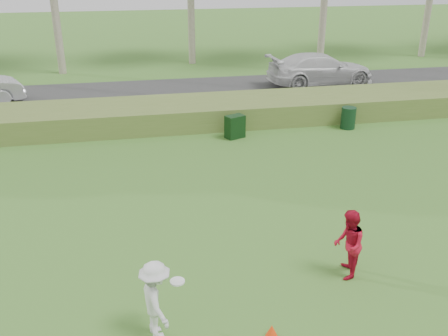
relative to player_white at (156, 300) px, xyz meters
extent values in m
plane|color=#356A23|center=(2.14, 0.47, -0.77)|extent=(120.00, 120.00, 0.00)
cube|color=#516D2B|center=(2.14, 12.47, -0.32)|extent=(80.00, 3.00, 0.90)
cube|color=#2D2D2D|center=(2.14, 17.47, -0.74)|extent=(80.00, 6.00, 0.06)
imported|color=silver|center=(0.00, 0.00, 0.00)|extent=(0.79, 1.10, 1.54)
cylinder|color=white|center=(0.40, 0.00, 0.34)|extent=(0.27, 0.27, 0.03)
imported|color=#B00F26|center=(4.18, 1.05, 0.01)|extent=(0.83, 0.92, 1.57)
cone|color=#FF3E0D|center=(2.05, -0.47, -0.65)|extent=(0.23, 0.23, 0.25)
cube|color=black|center=(3.74, 10.32, -0.33)|extent=(0.82, 0.68, 0.88)
cylinder|color=black|center=(8.48, 10.53, -0.33)|extent=(0.63, 0.63, 0.87)
imported|color=silver|center=(10.03, 17.61, 0.11)|extent=(5.80, 2.60, 1.65)
camera|label=1|loc=(-0.23, -7.40, 5.70)|focal=40.00mm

